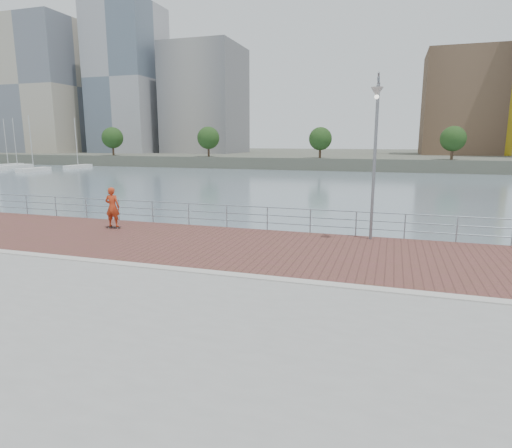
% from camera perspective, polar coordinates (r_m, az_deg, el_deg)
% --- Properties ---
extents(water, '(400.00, 400.00, 0.00)m').
position_cam_1_polar(water, '(14.32, -2.51, -14.59)').
color(water, slate).
rests_on(water, ground).
extents(seawall, '(40.00, 24.00, 2.00)m').
position_cam_1_polar(seawall, '(9.89, -13.30, -21.04)').
color(seawall, gray).
rests_on(seawall, ground).
extents(brick_lane, '(40.00, 6.80, 0.02)m').
position_cam_1_polar(brick_lane, '(16.86, 1.65, -3.30)').
color(brick_lane, brown).
rests_on(brick_lane, seawall).
extents(curb, '(40.00, 0.40, 0.06)m').
position_cam_1_polar(curb, '(13.56, -2.58, -6.84)').
color(curb, '#B7B5AD').
rests_on(curb, seawall).
extents(far_shore, '(320.00, 95.00, 2.50)m').
position_cam_1_polar(far_shore, '(134.76, 15.92, 8.64)').
color(far_shore, '#4C5142').
rests_on(far_shore, ground).
extents(guardrail, '(39.06, 0.06, 1.13)m').
position_cam_1_polar(guardrail, '(19.93, 4.36, 0.94)').
color(guardrail, '#8C9EA8').
rests_on(guardrail, brick_lane).
extents(street_lamp, '(0.48, 1.38, 6.52)m').
position_cam_1_polar(street_lamp, '(18.14, 15.67, 12.06)').
color(street_lamp, slate).
rests_on(street_lamp, brick_lane).
extents(skateboard, '(0.71, 0.29, 0.08)m').
position_cam_1_polar(skateboard, '(21.73, -18.44, -0.39)').
color(skateboard, black).
rests_on(skateboard, brick_lane).
extents(skateboarder, '(0.76, 0.56, 1.91)m').
position_cam_1_polar(skateboarder, '(21.57, -18.60, 2.16)').
color(skateboarder, '#B83618').
rests_on(skateboarder, skateboard).
extents(tower_crane, '(47.00, 2.00, 50.70)m').
position_cam_1_polar(tower_crane, '(121.90, 30.68, 23.61)').
color(tower_crane, gold).
rests_on(tower_crane, far_shore).
extents(shoreline_trees, '(109.54, 5.02, 6.70)m').
position_cam_1_polar(shoreline_trees, '(91.40, 4.85, 11.28)').
color(shoreline_trees, '#473323').
rests_on(shoreline_trees, far_shore).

